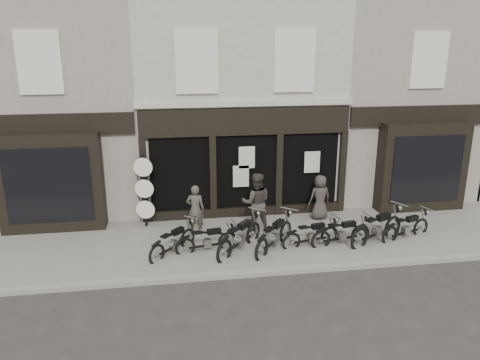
{
  "coord_description": "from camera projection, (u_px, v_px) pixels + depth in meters",
  "views": [
    {
      "loc": [
        -2.6,
        -12.33,
        6.01
      ],
      "look_at": [
        -0.42,
        1.6,
        1.83
      ],
      "focal_mm": 35.0,
      "sensor_mm": 36.0,
      "label": 1
    }
  ],
  "objects": [
    {
      "name": "kerb",
      "position": [
        272.0,
        272.0,
        12.57
      ],
      "size": [
        30.0,
        0.25,
        0.13
      ],
      "primitive_type": "cube",
      "color": "gray",
      "rests_on": "ground_plane"
    },
    {
      "name": "pavement",
      "position": [
        257.0,
        240.0,
        14.61
      ],
      "size": [
        30.0,
        4.2,
        0.12
      ],
      "primitive_type": "cube",
      "color": "slate",
      "rests_on": "ground_plane"
    },
    {
      "name": "central_building",
      "position": [
        233.0,
        93.0,
        18.25
      ],
      "size": [
        7.3,
        6.22,
        8.34
      ],
      "color": "beige",
      "rests_on": "ground"
    },
    {
      "name": "man_right",
      "position": [
        320.0,
        197.0,
        16.0
      ],
      "size": [
        0.82,
        0.59,
        1.55
      ],
      "primitive_type": "imported",
      "rotation": [
        0.0,
        0.0,
        3.28
      ],
      "color": "#3B3431",
      "rests_on": "pavement"
    },
    {
      "name": "neighbour_right",
      "position": [
        387.0,
        92.0,
        19.15
      ],
      "size": [
        5.6,
        6.73,
        8.34
      ],
      "color": "gray",
      "rests_on": "ground"
    },
    {
      "name": "motorcycle_1",
      "position": [
        207.0,
        242.0,
        13.7
      ],
      "size": [
        1.88,
        0.64,
        0.91
      ],
      "rotation": [
        0.0,
        0.0,
        0.19
      ],
      "color": "black",
      "rests_on": "ground"
    },
    {
      "name": "motorcycle_2",
      "position": [
        240.0,
        239.0,
        13.72
      ],
      "size": [
        1.72,
        1.87,
        1.1
      ],
      "rotation": [
        0.0,
        0.0,
        0.85
      ],
      "color": "black",
      "rests_on": "ground"
    },
    {
      "name": "ground_plane",
      "position": [
        262.0,
        254.0,
        13.78
      ],
      "size": [
        90.0,
        90.0,
        0.0
      ],
      "primitive_type": "plane",
      "color": "#2D2B28",
      "rests_on": "ground"
    },
    {
      "name": "motorcycle_4",
      "position": [
        311.0,
        237.0,
        14.07
      ],
      "size": [
        1.9,
        0.71,
        0.92
      ],
      "rotation": [
        0.0,
        0.0,
        0.23
      ],
      "color": "black",
      "rests_on": "ground"
    },
    {
      "name": "motorcycle_6",
      "position": [
        377.0,
        230.0,
        14.35
      ],
      "size": [
        2.15,
        1.36,
        1.12
      ],
      "rotation": [
        0.0,
        0.0,
        0.48
      ],
      "color": "black",
      "rests_on": "ground"
    },
    {
      "name": "neighbour_left",
      "position": [
        64.0,
        97.0,
        17.27
      ],
      "size": [
        5.6,
        6.73,
        8.34
      ],
      "color": "gray",
      "rests_on": "ground"
    },
    {
      "name": "motorcycle_0",
      "position": [
        173.0,
        244.0,
        13.56
      ],
      "size": [
        1.49,
        1.59,
        0.94
      ],
      "rotation": [
        0.0,
        0.0,
        0.83
      ],
      "color": "black",
      "rests_on": "ground"
    },
    {
      "name": "man_left",
      "position": [
        195.0,
        209.0,
        14.81
      ],
      "size": [
        0.65,
        0.51,
        1.59
      ],
      "primitive_type": "imported",
      "rotation": [
        0.0,
        0.0,
        2.9
      ],
      "color": "#434037",
      "rests_on": "pavement"
    },
    {
      "name": "motorcycle_5",
      "position": [
        342.0,
        235.0,
        14.15
      ],
      "size": [
        2.0,
        0.67,
        0.97
      ],
      "rotation": [
        0.0,
        0.0,
        0.19
      ],
      "color": "black",
      "rests_on": "ground"
    },
    {
      "name": "man_centre",
      "position": [
        256.0,
        203.0,
        14.88
      ],
      "size": [
        1.03,
        0.84,
        1.94
      ],
      "primitive_type": "imported",
      "rotation": [
        0.0,
        0.0,
        3.02
      ],
      "color": "#3C3630",
      "rests_on": "pavement"
    },
    {
      "name": "motorcycle_3",
      "position": [
        275.0,
        238.0,
        13.84
      ],
      "size": [
        1.64,
        1.85,
        1.07
      ],
      "rotation": [
        0.0,
        0.0,
        0.87
      ],
      "color": "black",
      "rests_on": "ground"
    },
    {
      "name": "advert_sign_post",
      "position": [
        145.0,
        194.0,
        15.21
      ],
      "size": [
        0.62,
        0.4,
        2.55
      ],
      "rotation": [
        0.0,
        0.0,
        -0.2
      ],
      "color": "black",
      "rests_on": "ground"
    },
    {
      "name": "motorcycle_7",
      "position": [
        406.0,
        229.0,
        14.6
      ],
      "size": [
        1.89,
        0.92,
        0.94
      ],
      "rotation": [
        0.0,
        0.0,
        0.34
      ],
      "color": "black",
      "rests_on": "ground"
    }
  ]
}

